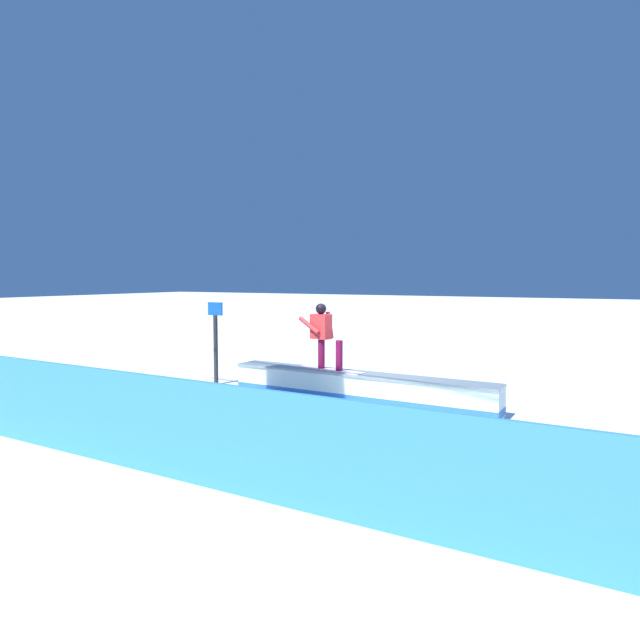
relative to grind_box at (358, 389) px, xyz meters
name	(u,v)px	position (x,y,z in m)	size (l,w,h in m)	color
ground_plane	(358,403)	(0.00, 0.00, -0.28)	(120.00, 120.00, 0.00)	white
grind_box	(358,389)	(0.00, 0.00, 0.00)	(5.59, 0.78, 0.61)	white
snowboarder	(324,334)	(0.80, -0.05, 1.06)	(1.58, 0.55, 1.35)	silver
safety_fence	(189,431)	(0.00, 4.87, 0.36)	(11.69, 0.06, 1.27)	#3685E0
trail_marker	(216,341)	(3.71, -0.17, 0.75)	(0.40, 0.10, 1.92)	#262628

